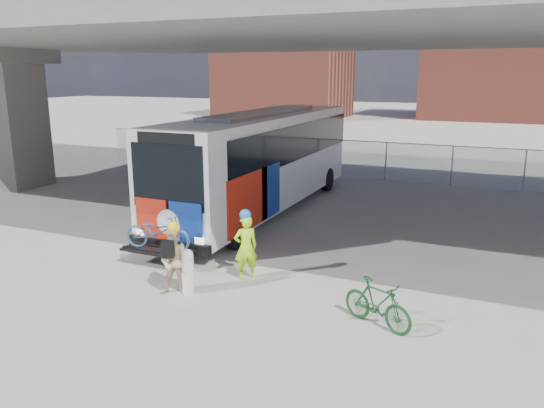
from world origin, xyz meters
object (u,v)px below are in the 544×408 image
Objects in this scene: bollard at (188,270)px; cyclist_tan at (175,261)px; bike_parked at (377,304)px; bus at (262,154)px; cyclist_hivis at (246,246)px.

bollard is 0.37m from cyclist_tan.
bollard reaches higher than bike_parked.
bike_parked is at bearing 1.77° from bollard.
bollard is at bearing -77.84° from bus.
bus is 8.14m from cyclist_tan.
bike_parked is (3.59, -1.25, -0.37)m from cyclist_hivis.
cyclist_hivis is at bearing 59.48° from bollard.
bollard is 1.63m from cyclist_hivis.
cyclist_tan is at bearing -79.61° from bus.
bollard is (1.67, -7.74, -1.53)m from bus.
cyclist_hivis is 3.82m from bike_parked.
cyclist_hivis reaches higher than bike_parked.
cyclist_hivis is 1.02× the size of cyclist_tan.
bus reaches higher than bike_parked.
cyclist_hivis is at bearing 95.19° from bike_parked.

